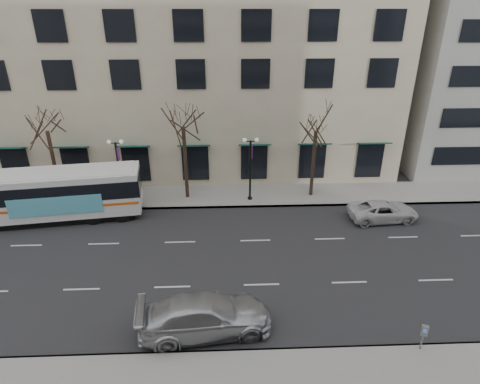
{
  "coord_description": "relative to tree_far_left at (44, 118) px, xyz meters",
  "views": [
    {
      "loc": [
        3.06,
        -20.31,
        14.44
      ],
      "look_at": [
        3.94,
        1.47,
        4.0
      ],
      "focal_mm": 30.0,
      "sensor_mm": 36.0,
      "label": 1
    }
  ],
  "objects": [
    {
      "name": "lamp_post_right",
      "position": [
        15.01,
        -0.6,
        -3.75
      ],
      "size": [
        1.22,
        0.45,
        5.21
      ],
      "color": "black",
      "rests_on": "ground"
    },
    {
      "name": "pay_station",
      "position": [
        21.78,
        -16.1,
        -5.58
      ],
      "size": [
        0.33,
        0.27,
        1.34
      ],
      "rotation": [
        0.0,
        0.0,
        -0.34
      ],
      "color": "gray",
      "rests_on": "sidewalk_near"
    },
    {
      "name": "ground",
      "position": [
        10.0,
        -8.8,
        -6.7
      ],
      "size": [
        160.0,
        160.0,
        0.0
      ],
      "primitive_type": "plane",
      "color": "black",
      "rests_on": "ground"
    },
    {
      "name": "sidewalk_far",
      "position": [
        15.0,
        0.2,
        -6.62
      ],
      "size": [
        80.0,
        4.0,
        0.15
      ],
      "primitive_type": "cube",
      "color": "gray",
      "rests_on": "ground"
    },
    {
      "name": "lamp_post_left",
      "position": [
        5.01,
        -0.6,
        -3.75
      ],
      "size": [
        1.22,
        0.45,
        5.21
      ],
      "color": "black",
      "rests_on": "ground"
    },
    {
      "name": "tree_far_mid",
      "position": [
        10.0,
        0.0,
        0.21
      ],
      "size": [
        3.6,
        3.6,
        8.55
      ],
      "color": "black",
      "rests_on": "ground"
    },
    {
      "name": "silver_car",
      "position": [
        12.0,
        -14.42,
        -5.78
      ],
      "size": [
        6.62,
        3.34,
        1.84
      ],
      "primitive_type": "imported",
      "rotation": [
        0.0,
        0.0,
        1.69
      ],
      "color": "#B6B9BE",
      "rests_on": "ground"
    },
    {
      "name": "city_bus",
      "position": [
        0.21,
        -2.99,
        -4.69
      ],
      "size": [
        13.8,
        4.7,
        3.67
      ],
      "rotation": [
        0.0,
        0.0,
        0.13
      ],
      "color": "white",
      "rests_on": "ground"
    },
    {
      "name": "white_pickup",
      "position": [
        24.45,
        -4.0,
        -6.01
      ],
      "size": [
        5.11,
        2.63,
        1.38
      ],
      "primitive_type": "imported",
      "rotation": [
        0.0,
        0.0,
        1.64
      ],
      "color": "silver",
      "rests_on": "ground"
    },
    {
      "name": "building_hotel",
      "position": [
        8.0,
        12.2,
        5.3
      ],
      "size": [
        40.0,
        20.0,
        24.0
      ],
      "primitive_type": "cube",
      "color": "#BEAE91",
      "rests_on": "ground"
    },
    {
      "name": "tree_far_left",
      "position": [
        0.0,
        0.0,
        0.0
      ],
      "size": [
        3.6,
        3.6,
        8.34
      ],
      "color": "black",
      "rests_on": "ground"
    },
    {
      "name": "tree_far_right",
      "position": [
        20.0,
        0.0,
        -0.28
      ],
      "size": [
        3.6,
        3.6,
        8.06
      ],
      "color": "black",
      "rests_on": "ground"
    }
  ]
}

